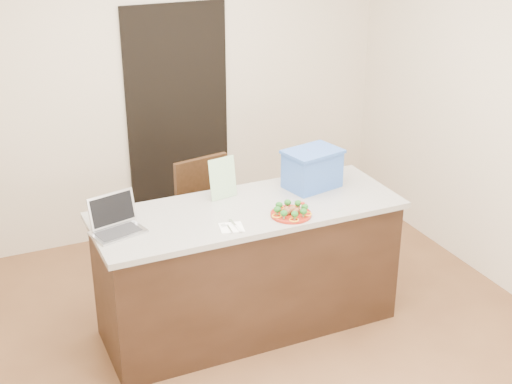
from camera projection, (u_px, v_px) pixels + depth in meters
name	position (u px, v px, depth m)	size (l,w,h in m)	color
ground	(263.00, 343.00, 4.88)	(4.00, 4.00, 0.00)	brown
room_shell	(264.00, 117.00, 4.23)	(4.00, 4.00, 4.00)	white
doorway	(178.00, 120.00, 6.17)	(0.90, 0.02, 2.00)	black
island	(248.00, 268.00, 4.90)	(2.06, 0.76, 0.92)	black
plate	(291.00, 214.00, 4.60)	(0.27, 0.27, 0.02)	maroon
meatballs	(291.00, 210.00, 4.59)	(0.10, 0.10, 0.04)	brown
broccoli	(291.00, 208.00, 4.58)	(0.23, 0.23, 0.04)	#144D15
pepper_rings	(291.00, 213.00, 4.60)	(0.25, 0.26, 0.01)	orange
napkin	(231.00, 228.00, 4.44)	(0.14, 0.14, 0.01)	white
fork	(228.00, 227.00, 4.44)	(0.03, 0.14, 0.00)	silver
knife	(237.00, 227.00, 4.43)	(0.02, 0.19, 0.01)	silver
yogurt_bottle	(303.00, 209.00, 4.62)	(0.04, 0.04, 0.08)	white
laptop	(115.00, 221.00, 4.39)	(0.35, 0.32, 0.22)	#ADAEB2
leaflet	(223.00, 178.00, 4.81)	(0.20, 0.00, 0.29)	white
blue_box	(312.00, 169.00, 4.98)	(0.43, 0.35, 0.28)	#3059B0
chair	(207.00, 216.00, 5.41)	(0.51, 0.51, 1.00)	#371F10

